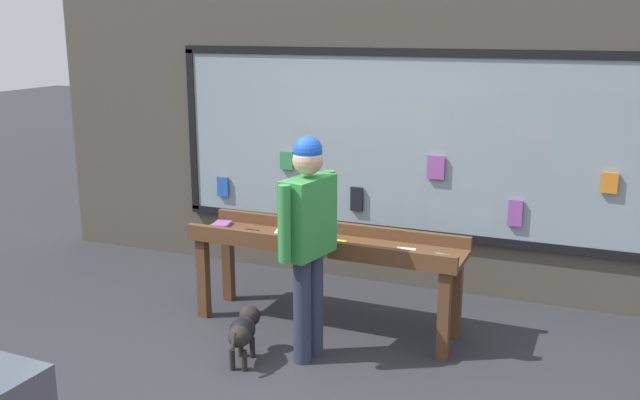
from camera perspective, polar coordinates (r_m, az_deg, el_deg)
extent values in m
plane|color=#2D2D33|center=(5.50, -3.78, -14.16)|extent=(40.00, 40.00, 0.00)
cube|color=#4C473D|center=(7.14, 4.49, 6.93)|extent=(7.42, 0.20, 3.44)
cube|color=#8C9EA8|center=(6.97, 6.35, 4.47)|extent=(4.64, 0.03, 1.74)
cube|color=black|center=(6.88, 6.55, 11.65)|extent=(4.72, 0.06, 0.08)
cube|color=black|center=(7.17, 6.16, -2.43)|extent=(4.72, 0.06, 0.08)
cube|color=black|center=(7.91, -10.08, 5.47)|extent=(0.08, 0.06, 1.74)
cube|color=#2659B2|center=(7.80, -7.78, 1.07)|extent=(0.13, 0.03, 0.21)
cube|color=#338C4C|center=(7.38, -2.69, 3.17)|extent=(0.14, 0.03, 0.19)
cube|color=black|center=(7.17, 2.95, 0.07)|extent=(0.13, 0.03, 0.25)
cube|color=#994CA5|center=(6.88, 9.25, 2.59)|extent=(0.17, 0.03, 0.23)
cube|color=#994CA5|center=(6.84, 15.35, -1.00)|extent=(0.13, 0.03, 0.25)
cube|color=orange|center=(6.72, 22.14, 1.29)|extent=(0.14, 0.03, 0.18)
cube|color=brown|center=(6.52, -9.30, -6.16)|extent=(0.09, 0.09, 0.74)
cube|color=brown|center=(5.73, 9.88, -9.08)|extent=(0.09, 0.09, 0.74)
cube|color=brown|center=(6.87, -7.35, -5.01)|extent=(0.09, 0.09, 0.74)
cube|color=brown|center=(6.13, 10.84, -7.55)|extent=(0.09, 0.09, 0.74)
cube|color=brown|center=(6.10, 0.45, -3.53)|extent=(2.40, 0.63, 0.04)
cube|color=brown|center=(5.84, -0.57, -3.70)|extent=(2.39, 0.09, 0.12)
cube|color=brown|center=(6.32, 1.39, -2.33)|extent=(2.39, 0.09, 0.12)
cube|color=#994CA5|center=(6.62, -7.86, -1.93)|extent=(0.18, 0.22, 0.03)
cube|color=black|center=(6.34, -5.90, -2.66)|extent=(0.15, 0.23, 0.02)
cube|color=silver|center=(6.34, -2.98, -2.56)|extent=(0.17, 0.22, 0.03)
cube|color=#2659B2|center=(6.22, -0.72, -2.86)|extent=(0.19, 0.22, 0.03)
cube|color=yellow|center=(5.98, 1.23, -3.57)|extent=(0.13, 0.22, 0.02)
cube|color=red|center=(5.81, 4.18, -4.17)|extent=(0.19, 0.22, 0.02)
cube|color=silver|center=(5.79, 6.78, -4.21)|extent=(0.17, 0.20, 0.03)
cube|color=#5999A5|center=(5.74, 9.55, -4.58)|extent=(0.17, 0.21, 0.02)
cylinder|color=#2D334C|center=(5.58, -1.43, -8.84)|extent=(0.14, 0.14, 0.86)
cylinder|color=#2D334C|center=(5.70, -0.45, -8.29)|extent=(0.14, 0.14, 0.86)
cube|color=#338C3F|center=(5.40, -0.96, -1.35)|extent=(0.31, 0.52, 0.61)
cylinder|color=#338C3F|center=(5.16, -2.85, -1.92)|extent=(0.09, 0.09, 0.58)
cylinder|color=#338C3F|center=(5.64, 0.76, -0.53)|extent=(0.09, 0.09, 0.58)
sphere|color=tan|center=(5.30, -0.98, 3.25)|extent=(0.23, 0.23, 0.23)
sphere|color=blue|center=(5.29, -0.99, 3.99)|extent=(0.22, 0.22, 0.22)
ellipsoid|color=black|center=(5.64, -6.27, -10.48)|extent=(0.27, 0.42, 0.19)
ellipsoid|color=black|center=(5.64, -6.27, -10.39)|extent=(0.25, 0.27, 0.20)
sphere|color=black|center=(5.83, -5.64, -9.22)|extent=(0.17, 0.17, 0.17)
cylinder|color=black|center=(5.44, -6.93, -11.15)|extent=(0.05, 0.10, 0.12)
cylinder|color=black|center=(5.81, -5.44, -11.67)|extent=(0.04, 0.04, 0.17)
cylinder|color=black|center=(5.83, -6.36, -11.58)|extent=(0.04, 0.04, 0.17)
cylinder|color=black|center=(5.61, -6.07, -12.67)|extent=(0.04, 0.04, 0.17)
cylinder|color=black|center=(5.63, -7.03, -12.57)|extent=(0.04, 0.04, 0.17)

